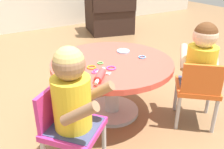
% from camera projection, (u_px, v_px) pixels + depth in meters
% --- Properties ---
extents(ground_plane, '(10.00, 10.00, 0.00)m').
position_uv_depth(ground_plane, '(112.00, 112.00, 2.09)').
color(ground_plane, olive).
extents(craft_table, '(0.94, 0.94, 0.47)m').
position_uv_depth(craft_table, '(112.00, 73.00, 1.93)').
color(craft_table, silver).
rests_on(craft_table, ground).
extents(child_chair_left, '(0.42, 0.42, 0.54)m').
position_uv_depth(child_chair_left, '(69.00, 126.00, 1.41)').
color(child_chair_left, '#B7B7BC').
rests_on(child_chair_left, ground).
extents(seated_child_left, '(0.43, 0.44, 0.51)m').
position_uv_depth(seated_child_left, '(72.00, 93.00, 1.31)').
color(seated_child_left, '#3F4772').
rests_on(seated_child_left, ground).
extents(child_chair_right, '(0.42, 0.42, 0.54)m').
position_uv_depth(child_chair_right, '(198.00, 88.00, 1.82)').
color(child_chair_right, '#B7B7BC').
rests_on(child_chair_right, ground).
extents(seated_child_right, '(0.43, 0.44, 0.51)m').
position_uv_depth(seated_child_right, '(202.00, 58.00, 1.76)').
color(seated_child_right, '#3F4772').
rests_on(seated_child_right, ground).
extents(armchair_dark, '(0.85, 0.87, 0.85)m').
position_uv_depth(armchair_dark, '(110.00, 14.00, 4.20)').
color(armchair_dark, black).
rests_on(armchair_dark, ground).
extents(rolling_pin, '(0.17, 0.19, 0.05)m').
position_uv_depth(rolling_pin, '(100.00, 76.00, 1.59)').
color(rolling_pin, '#D83F3F').
rests_on(rolling_pin, craft_table).
extents(craft_scissors, '(0.12, 0.14, 0.01)m').
position_uv_depth(craft_scissors, '(99.00, 72.00, 1.69)').
color(craft_scissors, silver).
rests_on(craft_scissors, craft_table).
extents(playdough_blob_0, '(0.10, 0.10, 0.01)m').
position_uv_depth(playdough_blob_0, '(123.00, 51.00, 2.06)').
color(playdough_blob_0, '#8CCCF2').
rests_on(playdough_blob_0, craft_table).
extents(playdough_blob_1, '(0.11, 0.11, 0.01)m').
position_uv_depth(playdough_blob_1, '(79.00, 77.00, 1.62)').
color(playdough_blob_1, '#F2CC72').
rests_on(playdough_blob_1, craft_table).
extents(cookie_cutter_0, '(0.05, 0.05, 0.01)m').
position_uv_depth(cookie_cutter_0, '(100.00, 63.00, 1.83)').
color(cookie_cutter_0, '#4CB259').
rests_on(cookie_cutter_0, craft_table).
extents(cookie_cutter_1, '(0.07, 0.07, 0.01)m').
position_uv_depth(cookie_cutter_1, '(111.00, 68.00, 1.75)').
color(cookie_cutter_1, '#D83FA5').
rests_on(cookie_cutter_1, craft_table).
extents(cookie_cutter_2, '(0.06, 0.06, 0.01)m').
position_uv_depth(cookie_cutter_2, '(142.00, 57.00, 1.94)').
color(cookie_cutter_2, '#3F99D8').
rests_on(cookie_cutter_2, craft_table).
extents(cookie_cutter_3, '(0.07, 0.07, 0.01)m').
position_uv_depth(cookie_cutter_3, '(92.00, 67.00, 1.76)').
color(cookie_cutter_3, orange).
rests_on(cookie_cutter_3, craft_table).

